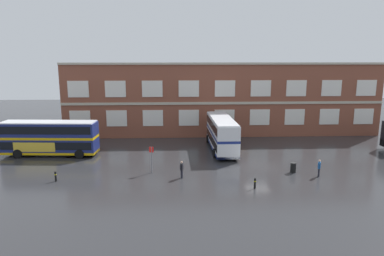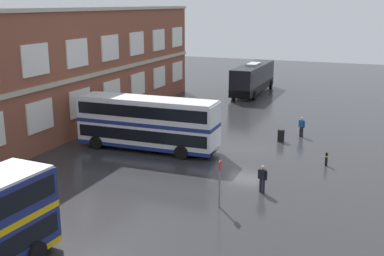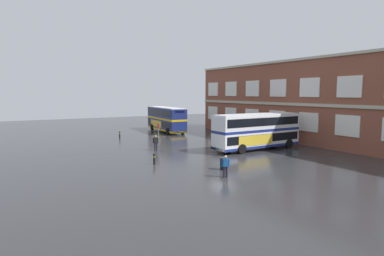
{
  "view_description": "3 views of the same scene",
  "coord_description": "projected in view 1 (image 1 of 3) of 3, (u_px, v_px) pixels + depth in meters",
  "views": [
    {
      "loc": [
        -8.67,
        -35.33,
        11.4
      ],
      "look_at": [
        -6.96,
        1.59,
        3.92
      ],
      "focal_mm": 32.71,
      "sensor_mm": 36.0,
      "label": 1
    },
    {
      "loc": [
        -34.5,
        -9.29,
        11.05
      ],
      "look_at": [
        -6.47,
        1.91,
        3.08
      ],
      "focal_mm": 44.37,
      "sensor_mm": 36.0,
      "label": 2
    },
    {
      "loc": [
        24.44,
        -17.79,
        6.39
      ],
      "look_at": [
        -8.69,
        1.7,
        2.21
      ],
      "focal_mm": 29.98,
      "sensor_mm": 36.0,
      "label": 3
    }
  ],
  "objects": [
    {
      "name": "second_passenger",
      "position": [
        319.0,
        167.0,
        33.88
      ],
      "size": [
        0.39,
        0.61,
        1.7
      ],
      "color": "black",
      "rests_on": "ground"
    },
    {
      "name": "safety_bollard_east",
      "position": [
        56.0,
        176.0,
        32.63
      ],
      "size": [
        0.19,
        0.19,
        0.95
      ],
      "color": "black",
      "rests_on": "ground"
    },
    {
      "name": "double_decker_near",
      "position": [
        50.0,
        138.0,
        41.05
      ],
      "size": [
        11.15,
        3.4,
        4.07
      ],
      "color": "navy",
      "rests_on": "ground"
    },
    {
      "name": "safety_bollard_west",
      "position": [
        255.0,
        183.0,
        30.86
      ],
      "size": [
        0.19,
        0.19,
        0.95
      ],
      "color": "black",
      "rests_on": "ground"
    },
    {
      "name": "double_decker_middle",
      "position": [
        222.0,
        133.0,
        43.51
      ],
      "size": [
        3.01,
        11.04,
        4.07
      ],
      "color": "silver",
      "rests_on": "ground"
    },
    {
      "name": "waiting_passenger",
      "position": [
        182.0,
        169.0,
        33.44
      ],
      "size": [
        0.34,
        0.64,
        1.7
      ],
      "color": "black",
      "rests_on": "ground"
    },
    {
      "name": "brick_terminal_building",
      "position": [
        221.0,
        98.0,
        53.74
      ],
      "size": [
        46.15,
        8.19,
        10.71
      ],
      "color": "brown",
      "rests_on": "ground"
    },
    {
      "name": "bus_stand_flag",
      "position": [
        152.0,
        157.0,
        34.84
      ],
      "size": [
        0.44,
        0.1,
        2.7
      ],
      "color": "slate",
      "rests_on": "ground"
    },
    {
      "name": "ground_plane",
      "position": [
        254.0,
        161.0,
        39.21
      ],
      "size": [
        120.0,
        120.0,
        0.0
      ],
      "primitive_type": "plane",
      "color": "#2B2B2D"
    },
    {
      "name": "station_litter_bin",
      "position": [
        293.0,
        168.0,
        35.16
      ],
      "size": [
        0.6,
        0.6,
        1.03
      ],
      "color": "black",
      "rests_on": "ground"
    }
  ]
}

